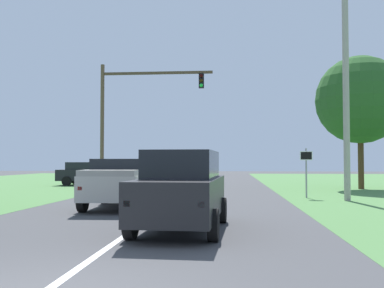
% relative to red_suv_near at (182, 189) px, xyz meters
% --- Properties ---
extents(ground_plane, '(120.00, 120.00, 0.00)m').
position_rel_red_suv_near_xyz_m(ground_plane, '(-1.26, 6.56, -1.05)').
color(ground_plane, '#424244').
extents(lane_centre_stripe, '(0.16, 42.84, 0.01)m').
position_rel_red_suv_near_xyz_m(lane_centre_stripe, '(-1.26, -4.44, -1.05)').
color(lane_centre_stripe, white).
rests_on(lane_centre_stripe, ground_plane).
extents(red_suv_near, '(2.25, 4.89, 2.03)m').
position_rel_red_suv_near_xyz_m(red_suv_near, '(0.00, 0.00, 0.00)').
color(red_suv_near, black).
rests_on(red_suv_near, ground_plane).
extents(pickup_truck_lead, '(2.38, 4.91, 1.84)m').
position_rel_red_suv_near_xyz_m(pickup_truck_lead, '(-2.89, 5.04, -0.10)').
color(pickup_truck_lead, '#B7B2A8').
rests_on(pickup_truck_lead, ground_plane).
extents(traffic_light, '(7.18, 0.40, 7.95)m').
position_rel_red_suv_near_xyz_m(traffic_light, '(-5.13, 16.32, 4.16)').
color(traffic_light, brown).
rests_on(traffic_light, ground_plane).
extents(keep_moving_sign, '(0.60, 0.09, 2.37)m').
position_rel_red_suv_near_xyz_m(keep_moving_sign, '(4.85, 10.36, 0.47)').
color(keep_moving_sign, gray).
rests_on(keep_moving_sign, ground_plane).
extents(oak_tree_right, '(5.57, 5.57, 8.45)m').
position_rel_red_suv_near_xyz_m(oak_tree_right, '(9.44, 17.57, 4.60)').
color(oak_tree_right, '#4C351E').
rests_on(oak_tree_right, ground_plane).
extents(crossing_suv_far, '(4.60, 2.21, 1.69)m').
position_rel_red_suv_near_xyz_m(crossing_suv_far, '(-9.04, 20.38, -0.16)').
color(crossing_suv_far, black).
rests_on(crossing_suv_far, ground_plane).
extents(utility_pole_right, '(0.28, 0.28, 10.47)m').
position_rel_red_suv_near_xyz_m(utility_pole_right, '(6.40, 8.95, 4.18)').
color(utility_pole_right, '#9E998E').
rests_on(utility_pole_right, ground_plane).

